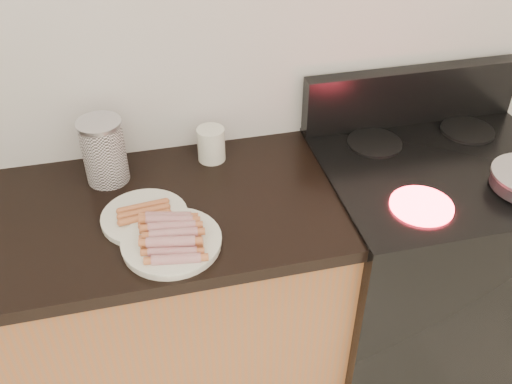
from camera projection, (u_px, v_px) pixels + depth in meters
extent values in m
cube|color=silver|center=(175.00, 30.00, 1.66)|extent=(4.00, 0.04, 2.60)
cube|color=black|center=(420.00, 270.00, 2.07)|extent=(0.76, 0.65, 0.90)
cube|color=black|center=(446.00, 167.00, 1.79)|extent=(0.76, 0.65, 0.01)
cube|color=black|center=(411.00, 96.00, 1.95)|extent=(0.76, 0.06, 0.20)
cylinder|color=#FF1E2D|center=(422.00, 206.00, 1.62)|extent=(0.18, 0.18, 0.01)
cylinder|color=black|center=(375.00, 143.00, 1.88)|extent=(0.18, 0.18, 0.01)
cylinder|color=black|center=(467.00, 130.00, 1.95)|extent=(0.18, 0.18, 0.01)
cylinder|color=white|center=(172.00, 243.00, 1.51)|extent=(0.30, 0.30, 0.02)
cylinder|color=white|center=(145.00, 217.00, 1.59)|extent=(0.26, 0.26, 0.02)
cylinder|color=maroon|center=(175.00, 259.00, 1.43)|extent=(0.13, 0.05, 0.03)
cylinder|color=maroon|center=(174.00, 252.00, 1.45)|extent=(0.13, 0.05, 0.03)
cylinder|color=maroon|center=(172.00, 244.00, 1.47)|extent=(0.13, 0.05, 0.03)
cylinder|color=maroon|center=(171.00, 237.00, 1.49)|extent=(0.13, 0.05, 0.03)
cylinder|color=maroon|center=(170.00, 230.00, 1.52)|extent=(0.13, 0.05, 0.03)
cylinder|color=maroon|center=(169.00, 223.00, 1.54)|extent=(0.13, 0.05, 0.03)
cylinder|color=maroon|center=(167.00, 216.00, 1.56)|extent=(0.13, 0.05, 0.03)
cylinder|color=maroon|center=(172.00, 241.00, 1.45)|extent=(0.13, 0.05, 0.03)
cylinder|color=maroon|center=(171.00, 234.00, 1.47)|extent=(0.13, 0.05, 0.03)
cylinder|color=maroon|center=(170.00, 227.00, 1.49)|extent=(0.13, 0.05, 0.03)
cylinder|color=maroon|center=(168.00, 220.00, 1.51)|extent=(0.13, 0.05, 0.03)
cylinder|color=#BB6F35|center=(145.00, 217.00, 1.56)|extent=(0.13, 0.03, 0.02)
cylinder|color=#BB6F35|center=(144.00, 212.00, 1.58)|extent=(0.13, 0.03, 0.02)
cylinder|color=#BB6F35|center=(143.00, 206.00, 1.60)|extent=(0.13, 0.03, 0.02)
cylinder|color=silver|center=(104.00, 153.00, 1.69)|extent=(0.13, 0.13, 0.19)
cylinder|color=silver|center=(98.00, 123.00, 1.63)|extent=(0.13, 0.13, 0.01)
cylinder|color=white|center=(211.00, 144.00, 1.80)|extent=(0.09, 0.09, 0.11)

